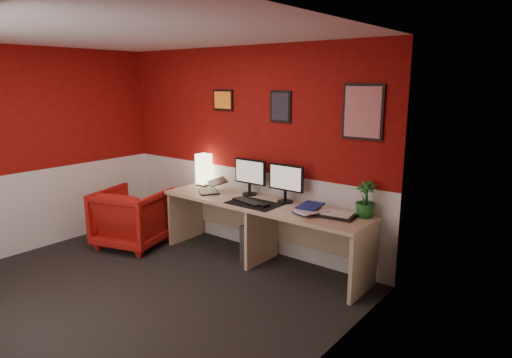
# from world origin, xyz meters

# --- Properties ---
(ground) EXTENTS (4.00, 3.50, 0.01)m
(ground) POSITION_xyz_m (0.00, 0.00, 0.00)
(ground) COLOR black
(ground) RESTS_ON ground
(ceiling) EXTENTS (4.00, 3.50, 0.01)m
(ceiling) POSITION_xyz_m (0.00, 0.00, 2.50)
(ceiling) COLOR white
(ceiling) RESTS_ON ground
(wall_back) EXTENTS (4.00, 0.01, 2.50)m
(wall_back) POSITION_xyz_m (0.00, 1.75, 1.25)
(wall_back) COLOR maroon
(wall_back) RESTS_ON ground
(wall_left) EXTENTS (0.01, 3.50, 2.50)m
(wall_left) POSITION_xyz_m (-2.00, 0.00, 1.25)
(wall_left) COLOR maroon
(wall_left) RESTS_ON ground
(wall_right) EXTENTS (0.01, 3.50, 2.50)m
(wall_right) POSITION_xyz_m (2.00, 0.00, 1.25)
(wall_right) COLOR maroon
(wall_right) RESTS_ON ground
(wainscot_back) EXTENTS (4.00, 0.01, 1.00)m
(wainscot_back) POSITION_xyz_m (0.00, 1.75, 0.50)
(wainscot_back) COLOR silver
(wainscot_back) RESTS_ON ground
(wainscot_left) EXTENTS (0.01, 3.50, 1.00)m
(wainscot_left) POSITION_xyz_m (-2.00, 0.00, 0.50)
(wainscot_left) COLOR silver
(wainscot_left) RESTS_ON ground
(wainscot_right) EXTENTS (0.01, 3.50, 1.00)m
(wainscot_right) POSITION_xyz_m (2.00, 0.00, 0.50)
(wainscot_right) COLOR silver
(wainscot_right) RESTS_ON ground
(desk) EXTENTS (2.60, 0.65, 0.73)m
(desk) POSITION_xyz_m (0.53, 1.41, 0.36)
(desk) COLOR tan
(desk) RESTS_ON ground
(shoji_lamp) EXTENTS (0.16, 0.16, 0.40)m
(shoji_lamp) POSITION_xyz_m (-0.60, 1.61, 0.93)
(shoji_lamp) COLOR #FFE5B2
(shoji_lamp) RESTS_ON desk
(laptop) EXTENTS (0.40, 0.38, 0.22)m
(laptop) POSITION_xyz_m (-0.29, 1.38, 0.84)
(laptop) COLOR black
(laptop) RESTS_ON desk
(monitor_left) EXTENTS (0.45, 0.06, 0.58)m
(monitor_left) POSITION_xyz_m (0.19, 1.60, 1.02)
(monitor_left) COLOR black
(monitor_left) RESTS_ON desk
(monitor_right) EXTENTS (0.45, 0.06, 0.58)m
(monitor_right) POSITION_xyz_m (0.73, 1.58, 1.02)
(monitor_right) COLOR black
(monitor_right) RESTS_ON desk
(desk_mat) EXTENTS (0.60, 0.38, 0.01)m
(desk_mat) POSITION_xyz_m (0.49, 1.31, 0.73)
(desk_mat) COLOR black
(desk_mat) RESTS_ON desk
(keyboard) EXTENTS (0.44, 0.22, 0.02)m
(keyboard) POSITION_xyz_m (0.40, 1.31, 0.74)
(keyboard) COLOR black
(keyboard) RESTS_ON desk_mat
(mouse) EXTENTS (0.07, 0.11, 0.03)m
(mouse) POSITION_xyz_m (0.67, 1.27, 0.75)
(mouse) COLOR black
(mouse) RESTS_ON desk_mat
(book_bottom) EXTENTS (0.27, 0.33, 0.03)m
(book_bottom) POSITION_xyz_m (1.05, 1.41, 0.74)
(book_bottom) COLOR navy
(book_bottom) RESTS_ON desk
(book_middle) EXTENTS (0.32, 0.37, 0.02)m
(book_middle) POSITION_xyz_m (1.11, 1.39, 0.77)
(book_middle) COLOR silver
(book_middle) RESTS_ON book_bottom
(book_top) EXTENTS (0.26, 0.32, 0.03)m
(book_top) POSITION_xyz_m (1.04, 1.42, 0.79)
(book_top) COLOR navy
(book_top) RESTS_ON book_middle
(zen_tray) EXTENTS (0.38, 0.29, 0.03)m
(zen_tray) POSITION_xyz_m (1.46, 1.45, 0.74)
(zen_tray) COLOR black
(zen_tray) RESTS_ON desk
(potted_plant) EXTENTS (0.21, 0.21, 0.37)m
(potted_plant) POSITION_xyz_m (1.69, 1.62, 0.92)
(potted_plant) COLOR #19591E
(potted_plant) RESTS_ON desk
(pc_tower) EXTENTS (0.21, 0.45, 0.45)m
(pc_tower) POSITION_xyz_m (0.43, 1.47, 0.23)
(pc_tower) COLOR #99999E
(pc_tower) RESTS_ON ground
(armchair) EXTENTS (1.00, 1.02, 0.75)m
(armchair) POSITION_xyz_m (-1.12, 0.84, 0.37)
(armchair) COLOR #AB1812
(armchair) RESTS_ON ground
(art_left) EXTENTS (0.32, 0.02, 0.26)m
(art_left) POSITION_xyz_m (-0.34, 1.74, 1.85)
(art_left) COLOR orange
(art_left) RESTS_ON wall_back
(art_center) EXTENTS (0.28, 0.02, 0.36)m
(art_center) POSITION_xyz_m (0.54, 1.74, 1.80)
(art_center) COLOR black
(art_center) RESTS_ON wall_back
(art_right) EXTENTS (0.44, 0.02, 0.56)m
(art_right) POSITION_xyz_m (1.55, 1.74, 1.78)
(art_right) COLOR red
(art_right) RESTS_ON wall_back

